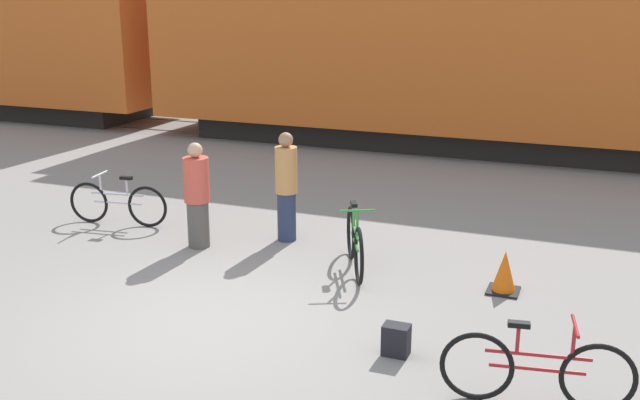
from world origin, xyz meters
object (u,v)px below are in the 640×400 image
(bicycle_silver, at_px, (118,203))
(person_in_tan, at_px, (286,187))
(bicycle_green, at_px, (355,242))
(traffic_cone, at_px, (504,273))
(bicycle_maroon, at_px, (537,370))
(person_in_red, at_px, (197,196))
(freight_train, at_px, (430,22))
(backpack, at_px, (396,340))

(bicycle_silver, xyz_separation_m, person_in_tan, (2.87, 0.31, 0.48))
(bicycle_green, xyz_separation_m, bicycle_silver, (-4.25, 0.52, -0.04))
(bicycle_green, distance_m, traffic_cone, 2.02)
(bicycle_maroon, bearing_deg, person_in_red, 152.19)
(freight_train, xyz_separation_m, bicycle_silver, (-3.14, -8.07, -2.58))
(bicycle_green, xyz_separation_m, person_in_tan, (-1.38, 0.82, 0.44))
(traffic_cone, bearing_deg, freight_train, 109.98)
(bicycle_green, relative_size, bicycle_silver, 0.92)
(bicycle_maroon, relative_size, person_in_tan, 1.04)
(freight_train, xyz_separation_m, traffic_cone, (3.13, -8.61, -2.69))
(person_in_tan, bearing_deg, bicycle_maroon, -76.68)
(bicycle_silver, height_order, traffic_cone, bicycle_silver)
(freight_train, bearing_deg, person_in_red, -99.12)
(bicycle_maroon, bearing_deg, backpack, 161.33)
(bicycle_maroon, relative_size, bicycle_silver, 1.02)
(bicycle_green, xyz_separation_m, person_in_red, (-2.48, 0.06, 0.38))
(bicycle_green, relative_size, traffic_cone, 2.88)
(bicycle_maroon, height_order, traffic_cone, bicycle_maroon)
(backpack, bearing_deg, bicycle_silver, 153.88)
(person_in_tan, distance_m, backpack, 4.01)
(person_in_red, bearing_deg, bicycle_green, -63.13)
(person_in_red, bearing_deg, bicycle_maroon, -89.46)
(bicycle_silver, bearing_deg, person_in_red, -14.34)
(bicycle_silver, distance_m, traffic_cone, 6.29)
(bicycle_maroon, height_order, person_in_tan, person_in_tan)
(person_in_red, bearing_deg, freight_train, 19.23)
(freight_train, xyz_separation_m, person_in_tan, (-0.27, -7.77, -2.10))
(bicycle_silver, bearing_deg, freight_train, 68.76)
(freight_train, bearing_deg, backpack, -77.81)
(bicycle_green, height_order, person_in_tan, person_in_tan)
(bicycle_maroon, bearing_deg, person_in_tan, 139.41)
(bicycle_silver, relative_size, traffic_cone, 3.12)
(freight_train, distance_m, traffic_cone, 9.55)
(bicycle_green, bearing_deg, backpack, -60.79)
(bicycle_green, bearing_deg, person_in_tan, 149.25)
(freight_train, relative_size, traffic_cone, 76.71)
(freight_train, distance_m, bicycle_silver, 9.04)
(person_in_tan, distance_m, person_in_red, 1.34)
(bicycle_green, relative_size, person_in_red, 1.00)
(person_in_tan, height_order, person_in_red, person_in_tan)
(bicycle_maroon, distance_m, bicycle_silver, 7.63)
(bicycle_maroon, xyz_separation_m, backpack, (-1.47, 0.50, -0.20))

